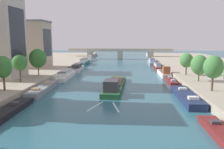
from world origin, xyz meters
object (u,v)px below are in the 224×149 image
moored_boat_left_end (66,75)px  tree_right_by_lamp (187,60)px  moored_boat_right_far (152,62)px  tree_left_past_mid (20,63)px  moored_boat_left_gap_after (77,68)px  moored_boat_left_near (84,62)px  tree_left_nearest (38,58)px  moored_boat_left_second (91,59)px  moored_boat_right_end (222,134)px  moored_boat_right_gap_after (164,73)px  barge_midriver (115,85)px  moored_boat_left_far (6,113)px  tree_right_end_of_row (213,67)px  moored_boat_left_midway (43,88)px  tree_left_third (3,67)px  bridge_far (120,53)px  moored_boat_right_second (171,81)px  moored_boat_right_lone (157,66)px  moored_boat_right_midway (186,96)px  tree_right_nearest (199,65)px

moored_boat_left_end → tree_right_by_lamp: size_ratio=2.67×
moored_boat_right_far → tree_left_past_mid: (-36.02, -52.07, 4.99)m
moored_boat_left_gap_after → moored_boat_left_near: (-0.79, 18.34, 0.15)m
tree_left_nearest → moored_boat_left_end: bearing=40.7°
moored_boat_left_second → moored_boat_right_end: moored_boat_left_second is taller
moored_boat_right_gap_after → moored_boat_right_far: moored_boat_right_gap_after is taller
barge_midriver → moored_boat_left_far: 25.29m
moored_boat_right_end → tree_right_end_of_row: size_ratio=1.76×
moored_boat_left_midway → barge_midriver: bearing=11.8°
moored_boat_left_end → moored_boat_left_near: (-0.91, 34.86, 0.17)m
moored_boat_left_second → tree_left_third: bearing=-94.3°
moored_boat_left_far → bridge_far: size_ratio=0.27×
moored_boat_left_second → moored_boat_right_second: size_ratio=0.99×
moored_boat_left_end → moored_boat_right_second: size_ratio=1.48×
moored_boat_left_second → moored_boat_right_far: (29.73, -13.57, 0.22)m
moored_boat_left_far → moored_boat_right_lone: 62.31m
barge_midriver → moored_boat_left_far: size_ratio=1.46×
moored_boat_right_second → tree_left_third: 39.87m
moored_boat_right_midway → tree_right_end_of_row: size_ratio=2.28×
tree_left_nearest → barge_midriver: bearing=-21.1°
moored_boat_left_gap_after → bridge_far: size_ratio=0.26×
moored_boat_left_second → moored_boat_right_gap_after: bearing=-55.9°
tree_left_third → moored_boat_right_lone: bearing=51.4°
moored_boat_left_gap_after → moored_boat_left_end: bearing=-89.6°
moored_boat_right_end → tree_right_by_lamp: size_ratio=2.01×
moored_boat_right_midway → tree_left_third: bearing=-177.8°
moored_boat_right_midway → tree_left_third: (-35.56, -1.39, 5.58)m
moored_boat_left_far → moored_boat_right_second: bearing=41.7°
moored_boat_left_far → tree_left_third: 12.68m
moored_boat_left_gap_after → tree_left_past_mid: tree_left_past_mid is taller
moored_boat_left_far → tree_left_third: bearing=118.7°
moored_boat_left_far → moored_boat_right_end: 30.50m
tree_left_third → tree_right_nearest: size_ratio=1.09×
moored_boat_right_gap_after → bridge_far: bearing=105.4°
tree_right_nearest → bridge_far: tree_right_nearest is taller
moored_boat_left_second → moored_boat_right_second: moored_boat_left_second is taller
moored_boat_left_gap_after → barge_midriver: bearing=-63.1°
moored_boat_right_midway → tree_right_nearest: tree_right_nearest is taller
bridge_far → tree_left_past_mid: bearing=-105.4°
moored_boat_left_near → tree_right_by_lamp: size_ratio=2.48×
barge_midriver → bridge_far: (-0.71, 75.48, 2.78)m
barge_midriver → tree_left_nearest: bearing=158.9°
tree_left_third → tree_right_end_of_row: size_ratio=0.99×
moored_boat_right_second → bridge_far: bearing=102.5°
moored_boat_left_near → moored_boat_right_lone: size_ratio=1.19×
moored_boat_left_gap_after → moored_boat_right_far: (29.41, 20.52, 0.15)m
moored_boat_left_end → moored_boat_left_midway: bearing=-92.6°
tree_right_by_lamp → moored_boat_right_end: bearing=-97.9°
moored_boat_left_midway → tree_right_nearest: 36.73m
moored_boat_right_midway → moored_boat_right_gap_after: moored_boat_right_gap_after is taller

